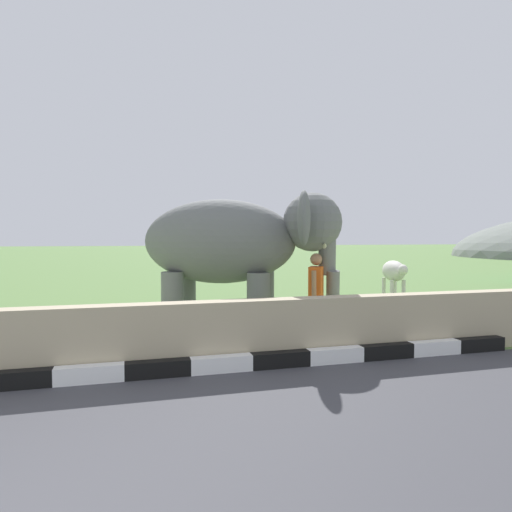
{
  "coord_description": "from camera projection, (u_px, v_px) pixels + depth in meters",
  "views": [
    {
      "loc": [
        1.52,
        -2.66,
        1.96
      ],
      "look_at": [
        3.9,
        5.83,
        1.6
      ],
      "focal_mm": 31.98,
      "sensor_mm": 36.0,
      "label": 1
    }
  ],
  "objects": [
    {
      "name": "person_handler",
      "position": [
        316.0,
        291.0,
        8.77
      ],
      "size": [
        0.42,
        0.59,
        1.66
      ],
      "color": "navy",
      "rests_on": "ground_plane"
    },
    {
      "name": "cow_near",
      "position": [
        394.0,
        272.0,
        14.45
      ],
      "size": [
        0.98,
        1.93,
        1.23
      ],
      "color": "beige",
      "rests_on": "ground_plane"
    },
    {
      "name": "elephant",
      "position": [
        237.0,
        243.0,
        9.18
      ],
      "size": [
        4.04,
        3.21,
        2.84
      ],
      "color": "slate",
      "rests_on": "ground_plane"
    },
    {
      "name": "barrier_parapet",
      "position": [
        163.0,
        337.0,
        6.66
      ],
      "size": [
        28.0,
        0.36,
        1.0
      ],
      "primitive_type": "cube",
      "color": "tan",
      "rests_on": "ground_plane"
    }
  ]
}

